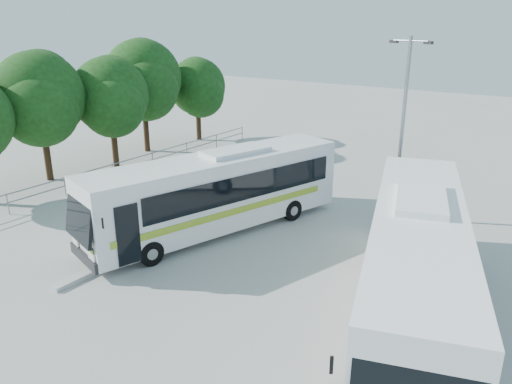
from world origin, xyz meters
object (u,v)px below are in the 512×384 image
Objects in this scene: tree_far_c at (111,96)px; tree_far_e at (198,87)px; tree_far_d at (143,79)px; coach_adjacent at (416,264)px; lamppost at (403,123)px; tree_far_b at (40,97)px; coach_main at (217,191)px.

tree_far_c reaches higher than tree_far_e.
coach_adjacent is (21.10, -9.79, -2.97)m from tree_far_d.
tree_far_c is 3.93m from tree_far_d.
tree_far_c is 0.83× the size of lamppost.
tree_far_e is 25.00m from coach_adjacent.
lamppost is (-3.19, 7.47, 2.46)m from coach_adjacent.
tree_far_b is 12.33m from coach_main.
tree_far_c is 1.10× the size of tree_far_e.
tree_far_d is 1.24× the size of tree_far_e.
coach_main is at bearing -20.45° from tree_far_c.
tree_far_e is at bearing 149.97° from coach_main.
lamppost is at bearing 95.60° from coach_adjacent.
lamppost reaches higher than coach_adjacent.
lamppost reaches higher than tree_far_d.
tree_far_e is 18.53m from lamppost.
coach_adjacent is at bearing -17.01° from tree_far_c.
tree_far_c reaches higher than coach_adjacent.
lamppost is (17.91, -2.33, -0.51)m from tree_far_d.
tree_far_b is 21.09m from coach_adjacent.
lamppost is (17.61, 5.27, -0.26)m from tree_far_b.
tree_far_d is at bearing -98.63° from tree_far_e.
tree_far_c is at bearing -86.46° from tree_far_e.
tree_far_c is at bearing -160.97° from lamppost.
coach_adjacent reaches higher than coach_main.
coach_main is 0.95× the size of coach_adjacent.
tree_far_d is 0.94× the size of lamppost.
tree_far_d is at bearing -173.07° from lamppost.
lamppost is at bearing -21.61° from tree_far_e.
tree_far_b is at bearing 156.46° from coach_adjacent.
tree_far_b is 18.39m from lamppost.
tree_far_b is at bearing -164.47° from coach_main.
coach_main is 8.27m from lamppost.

